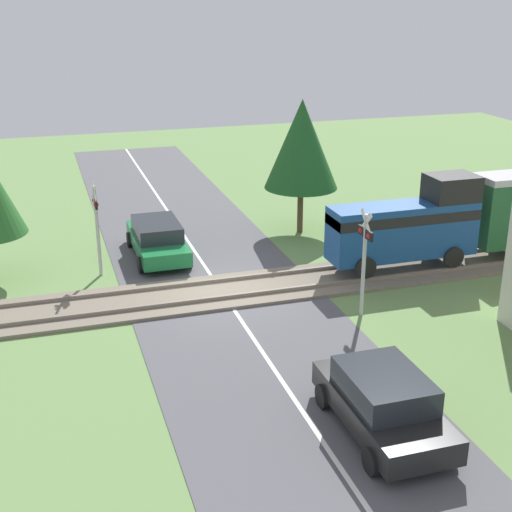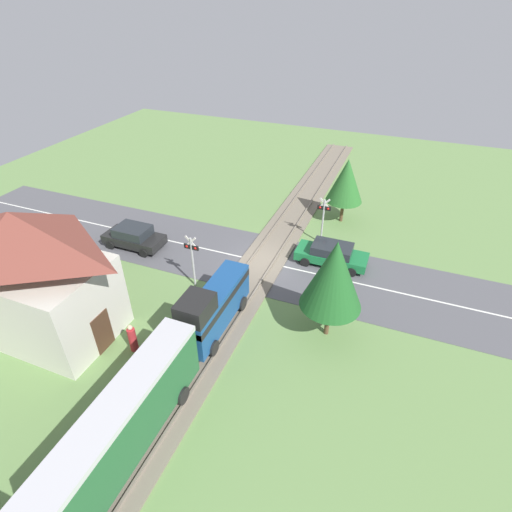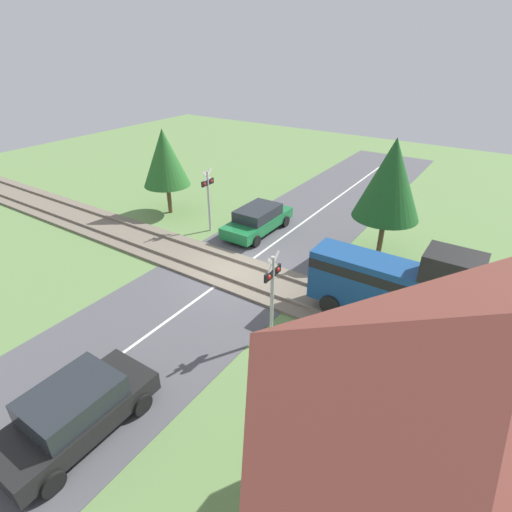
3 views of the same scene
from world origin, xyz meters
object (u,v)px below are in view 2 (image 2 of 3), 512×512
object	(u,v)px
train	(93,468)
station_building	(33,277)
car_near_crossing	(332,254)
crossing_signal_east_approach	(192,255)
crossing_signal_west_approach	(323,215)
pedestrian_by_station	(133,339)
car_far_side	(134,236)

from	to	relation	value
train	station_building	size ratio (longest dim) A/B	3.01
car_near_crossing	crossing_signal_east_approach	bearing A→B (deg)	36.43
crossing_signal_west_approach	crossing_signal_east_approach	bearing A→B (deg)	52.17
crossing_signal_east_approach	station_building	xyz separation A→B (m)	(5.08, 5.96, 1.20)
crossing_signal_east_approach	crossing_signal_west_approach	bearing A→B (deg)	-127.83
station_building	pedestrian_by_station	bearing A→B (deg)	-175.21
train	crossing_signal_east_approach	xyz separation A→B (m)	(2.87, -11.63, 0.25)
station_building	crossing_signal_west_approach	bearing A→B (deg)	-129.02
train	car_near_crossing	bearing A→B (deg)	-103.71
car_far_side	station_building	world-z (taller)	station_building
car_far_side	pedestrian_by_station	size ratio (longest dim) A/B	2.60
train	car_far_side	bearing A→B (deg)	-57.84
train	pedestrian_by_station	bearing A→B (deg)	-62.67
car_near_crossing	crossing_signal_east_approach	world-z (taller)	crossing_signal_east_approach
car_far_side	crossing_signal_east_approach	size ratio (longest dim) A/B	1.21
station_building	car_far_side	bearing A→B (deg)	-84.55
car_far_side	station_building	xyz separation A→B (m)	(-0.78, 8.21, 2.56)
train	car_near_crossing	xyz separation A→B (m)	(-4.09, -16.76, -1.15)
crossing_signal_west_approach	station_building	size ratio (longest dim) A/B	0.45
train	car_near_crossing	world-z (taller)	train
car_far_side	pedestrian_by_station	world-z (taller)	pedestrian_by_station
car_near_crossing	crossing_signal_west_approach	size ratio (longest dim) A/B	1.32
car_near_crossing	train	bearing A→B (deg)	76.29
car_near_crossing	pedestrian_by_station	distance (m)	12.90
pedestrian_by_station	car_far_side	bearing A→B (deg)	-54.40
station_building	pedestrian_by_station	distance (m)	5.49
car_near_crossing	crossing_signal_west_approach	world-z (taller)	crossing_signal_west_approach
car_far_side	pedestrian_by_station	bearing A→B (deg)	125.60
car_far_side	car_near_crossing	bearing A→B (deg)	-167.33
crossing_signal_west_approach	crossing_signal_east_approach	world-z (taller)	same
train	crossing_signal_west_approach	distance (m)	19.23
car_far_side	crossing_signal_west_approach	size ratio (longest dim) A/B	1.21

